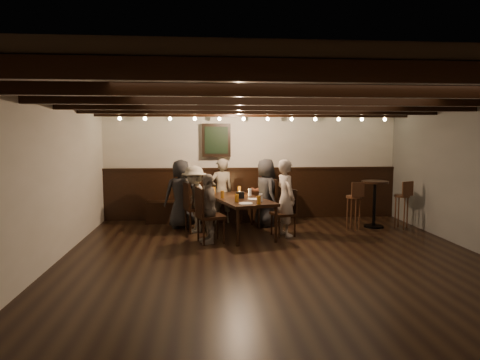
{
  "coord_description": "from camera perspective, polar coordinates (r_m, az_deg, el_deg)",
  "views": [
    {
      "loc": [
        -1.07,
        -5.94,
        1.86
      ],
      "look_at": [
        -0.46,
        1.3,
        1.09
      ],
      "focal_mm": 32.0,
      "sensor_mm": 36.0,
      "label": 1
    }
  ],
  "objects": [
    {
      "name": "dining_table",
      "position": [
        8.05,
        -0.1,
        -2.8
      ],
      "size": [
        1.3,
        1.98,
        0.68
      ],
      "rotation": [
        0.0,
        0.0,
        0.28
      ],
      "color": "black",
      "rests_on": "floor"
    },
    {
      "name": "pint_g",
      "position": [
        7.32,
        2.51,
        -2.69
      ],
      "size": [
        0.07,
        0.07,
        0.14
      ],
      "primitive_type": "cylinder",
      "color": "#BF7219",
      "rests_on": "dining_table"
    },
    {
      "name": "person_left_near",
      "position": [
        8.24,
        -6.11,
        -2.52
      ],
      "size": [
        0.69,
        0.93,
        1.29
      ],
      "primitive_type": "imported",
      "rotation": [
        0.0,
        0.0,
        -1.29
      ],
      "color": "gray",
      "rests_on": "floor"
    },
    {
      "name": "pint_f",
      "position": [
        7.6,
        2.79,
        -2.37
      ],
      "size": [
        0.07,
        0.07,
        0.14
      ],
      "primitive_type": "cylinder",
      "color": "silver",
      "rests_on": "dining_table"
    },
    {
      "name": "chair_right_far",
      "position": [
        8.0,
        5.9,
        -5.53
      ],
      "size": [
        0.49,
        0.49,
        0.86
      ],
      "rotation": [
        0.0,
        0.0,
        1.85
      ],
      "color": "black",
      "rests_on": "floor"
    },
    {
      "name": "pint_b",
      "position": [
        8.72,
        -0.1,
        -1.28
      ],
      "size": [
        0.07,
        0.07,
        0.14
      ],
      "primitive_type": "cylinder",
      "color": "#BF7219",
      "rests_on": "dining_table"
    },
    {
      "name": "high_top_table",
      "position": [
        9.03,
        17.5,
        -2.16
      ],
      "size": [
        0.53,
        0.53,
        0.95
      ],
      "color": "black",
      "rests_on": "floor"
    },
    {
      "name": "person_right_near",
      "position": [
        8.74,
        3.43,
        -1.7
      ],
      "size": [
        0.61,
        0.77,
        1.38
      ],
      "primitive_type": "imported",
      "rotation": [
        0.0,
        0.0,
        1.85
      ],
      "color": "#28272A",
      "rests_on": "floor"
    },
    {
      "name": "chair_right_near",
      "position": [
        8.79,
        3.24,
        -4.25
      ],
      "size": [
        0.55,
        0.55,
        0.97
      ],
      "rotation": [
        0.0,
        0.0,
        1.85
      ],
      "color": "black",
      "rests_on": "floor"
    },
    {
      "name": "plate_near",
      "position": [
        7.34,
        0.76,
        -3.15
      ],
      "size": [
        0.24,
        0.24,
        0.01
      ],
      "primitive_type": "cylinder",
      "color": "white",
      "rests_on": "dining_table"
    },
    {
      "name": "plate_far",
      "position": [
        7.83,
        1.91,
        -2.58
      ],
      "size": [
        0.24,
        0.24,
        0.01
      ],
      "primitive_type": "cylinder",
      "color": "white",
      "rests_on": "dining_table"
    },
    {
      "name": "room",
      "position": [
        8.23,
        0.66,
        0.52
      ],
      "size": [
        7.0,
        7.0,
        7.0
      ],
      "color": "black",
      "rests_on": "ground"
    },
    {
      "name": "bar_stool_right",
      "position": [
        9.13,
        20.74,
        -3.86
      ],
      "size": [
        0.33,
        0.34,
        0.96
      ],
      "rotation": [
        0.0,
        0.0,
        0.32
      ],
      "color": "#352011",
      "rests_on": "floor"
    },
    {
      "name": "person_right_far",
      "position": [
        7.93,
        6.13,
        -2.37
      ],
      "size": [
        0.47,
        0.59,
        1.42
      ],
      "primitive_type": "imported",
      "rotation": [
        0.0,
        0.0,
        1.85
      ],
      "color": "#A6998D",
      "rests_on": "floor"
    },
    {
      "name": "chair_left_far",
      "position": [
        7.46,
        -4.06,
        -6.12
      ],
      "size": [
        0.55,
        0.55,
        0.96
      ],
      "rotation": [
        0.0,
        0.0,
        -1.29
      ],
      "color": "black",
      "rests_on": "floor"
    },
    {
      "name": "bar_stool_left",
      "position": [
        8.7,
        14.91,
        -4.15
      ],
      "size": [
        0.31,
        0.33,
        0.96
      ],
      "rotation": [
        0.0,
        0.0,
        0.17
      ],
      "color": "#352011",
      "rests_on": "floor"
    },
    {
      "name": "condiment_caddy",
      "position": [
        7.99,
        0.02,
        -2.03
      ],
      "size": [
        0.15,
        0.1,
        0.12
      ],
      "primitive_type": "cube",
      "color": "black",
      "rests_on": "dining_table"
    },
    {
      "name": "chair_left_near",
      "position": [
        8.31,
        -5.88,
        -4.89
      ],
      "size": [
        0.54,
        0.54,
        0.96
      ],
      "rotation": [
        0.0,
        0.0,
        -1.29
      ],
      "color": "black",
      "rests_on": "floor"
    },
    {
      "name": "pint_a",
      "position": [
        8.59,
        -3.52,
        -1.4
      ],
      "size": [
        0.07,
        0.07,
        0.14
      ],
      "primitive_type": "cylinder",
      "color": "#BF7219",
      "rests_on": "dining_table"
    },
    {
      "name": "candle",
      "position": [
        8.36,
        -0.07,
        -1.91
      ],
      "size": [
        0.05,
        0.05,
        0.05
      ],
      "primitive_type": "cylinder",
      "color": "beige",
      "rests_on": "dining_table"
    },
    {
      "name": "person_bench_right",
      "position": [
        9.21,
        3.12,
        -1.59
      ],
      "size": [
        0.74,
        0.64,
        1.28
      ],
      "primitive_type": "imported",
      "rotation": [
        0.0,
        0.0,
        3.43
      ],
      "color": "brown",
      "rests_on": "floor"
    },
    {
      "name": "person_bench_centre",
      "position": [
        9.02,
        -2.5,
        -1.47
      ],
      "size": [
        0.57,
        0.46,
        1.37
      ],
      "primitive_type": "imported",
      "rotation": [
        0.0,
        0.0,
        3.43
      ],
      "color": "slate",
      "rests_on": "floor"
    },
    {
      "name": "pint_d",
      "position": [
        8.32,
        1.33,
        -1.63
      ],
      "size": [
        0.07,
        0.07,
        0.14
      ],
      "primitive_type": "cylinder",
      "color": "silver",
      "rests_on": "dining_table"
    },
    {
      "name": "person_left_far",
      "position": [
        7.39,
        -4.29,
        -3.8
      ],
      "size": [
        0.48,
        0.76,
        1.2
      ],
      "primitive_type": "imported",
      "rotation": [
        0.0,
        0.0,
        -1.29
      ],
      "color": "gray",
      "rests_on": "floor"
    },
    {
      "name": "pint_c",
      "position": [
        8.02,
        -2.36,
        -1.92
      ],
      "size": [
        0.07,
        0.07,
        0.14
      ],
      "primitive_type": "cylinder",
      "color": "#BF7219",
      "rests_on": "dining_table"
    },
    {
      "name": "pint_e",
      "position": [
        7.54,
        -0.44,
        -2.43
      ],
      "size": [
        0.07,
        0.07,
        0.14
      ],
      "primitive_type": "cylinder",
      "color": "#BF7219",
      "rests_on": "dining_table"
    },
    {
      "name": "person_bench_left",
      "position": [
        8.63,
        -7.85,
        -1.84
      ],
      "size": [
        0.77,
        0.61,
        1.38
      ],
      "primitive_type": "imported",
      "rotation": [
        0.0,
        0.0,
        3.43
      ],
      "color": "black",
      "rests_on": "floor"
    }
  ]
}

